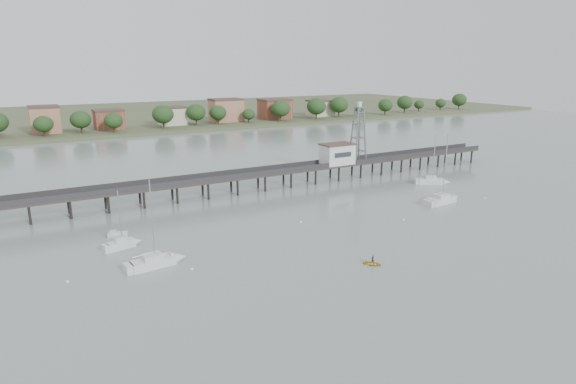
% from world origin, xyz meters
% --- Properties ---
extents(ground_plane, '(500.00, 500.00, 0.00)m').
position_xyz_m(ground_plane, '(0.00, 0.00, 0.00)').
color(ground_plane, gray).
rests_on(ground_plane, ground).
extents(pier, '(150.00, 5.00, 5.50)m').
position_xyz_m(pier, '(0.00, 60.00, 3.79)').
color(pier, '#2D2823').
rests_on(pier, ground).
extents(pier_building, '(8.40, 5.40, 5.30)m').
position_xyz_m(pier_building, '(25.00, 60.00, 6.67)').
color(pier_building, silver).
rests_on(pier_building, ground).
extents(lattice_tower, '(3.20, 3.20, 15.50)m').
position_xyz_m(lattice_tower, '(31.50, 60.00, 11.10)').
color(lattice_tower, slate).
rests_on(lattice_tower, ground).
extents(sailboat_e, '(7.87, 6.15, 13.03)m').
position_xyz_m(sailboat_e, '(43.54, 43.89, 0.64)').
color(sailboat_e, silver).
rests_on(sailboat_e, ground).
extents(sailboat_a, '(8.66, 3.40, 13.93)m').
position_xyz_m(sailboat_a, '(-28.97, 27.78, 0.64)').
color(sailboat_a, silver).
rests_on(sailboat_a, ground).
extents(sailboat_d, '(9.88, 3.87, 15.77)m').
position_xyz_m(sailboat_d, '(33.51, 31.16, 0.63)').
color(sailboat_d, silver).
rests_on(sailboat_d, ground).
extents(sailboat_b, '(6.16, 3.10, 10.00)m').
position_xyz_m(sailboat_b, '(-32.27, 37.65, 0.66)').
color(sailboat_b, silver).
rests_on(sailboat_b, ground).
extents(white_tender, '(3.51, 2.35, 1.26)m').
position_xyz_m(white_tender, '(-32.45, 43.44, 0.39)').
color(white_tender, silver).
rests_on(white_tender, ground).
extents(yellow_dinghy, '(1.86, 1.59, 2.67)m').
position_xyz_m(yellow_dinghy, '(-1.69, 12.46, 0.00)').
color(yellow_dinghy, yellow).
rests_on(yellow_dinghy, ground).
extents(dinghy_occupant, '(0.53, 1.28, 0.30)m').
position_xyz_m(dinghy_occupant, '(-1.69, 12.46, 0.00)').
color(dinghy_occupant, black).
rests_on(dinghy_occupant, ground).
extents(mooring_buoys, '(85.38, 11.20, 0.39)m').
position_xyz_m(mooring_buoys, '(-1.70, 28.32, 0.08)').
color(mooring_buoys, '#EEEAB9').
rests_on(mooring_buoys, ground).
extents(far_shore, '(500.00, 170.00, 10.40)m').
position_xyz_m(far_shore, '(0.36, 239.58, 0.95)').
color(far_shore, '#475133').
rests_on(far_shore, ground).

